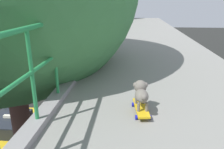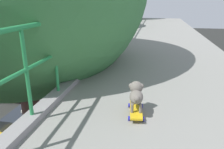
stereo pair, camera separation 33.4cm
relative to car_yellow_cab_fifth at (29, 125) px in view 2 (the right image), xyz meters
name	(u,v)px [view 2 (the right image)]	position (x,y,z in m)	size (l,w,h in m)	color
car_yellow_cab_fifth	(29,125)	(0.00, 0.00, 0.00)	(1.97, 3.87, 1.63)	gold
city_bus	(46,57)	(-3.65, 9.19, 1.07)	(2.77, 11.90, 3.12)	beige
roadside_tree_far	(97,9)	(2.72, 3.63, 5.50)	(3.87, 3.87, 7.81)	#533220
toy_skateboard	(136,109)	(5.76, -6.14, 4.62)	(0.24, 0.55, 0.08)	gold
small_dog	(136,93)	(5.76, -6.10, 4.83)	(0.21, 0.43, 0.32)	slate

